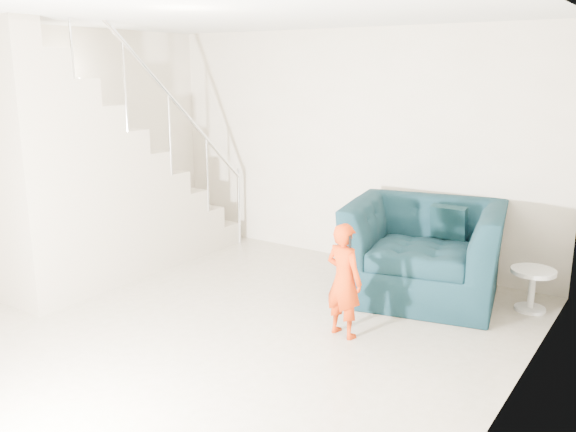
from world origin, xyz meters
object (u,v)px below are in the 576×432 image
(staircase, at_px, (89,193))
(armchair, at_px, (424,251))
(toddler, at_px, (344,280))
(side_table, at_px, (532,283))

(staircase, bearing_deg, armchair, 24.06)
(armchair, xyz_separation_m, staircase, (-3.25, -1.45, 0.47))
(armchair, height_order, toddler, toddler)
(armchair, relative_size, staircase, 0.41)
(armchair, relative_size, side_table, 3.59)
(toddler, relative_size, staircase, 0.28)
(side_table, xyz_separation_m, staircase, (-4.25, -1.68, 0.67))
(armchair, distance_m, side_table, 1.05)
(side_table, height_order, staircase, staircase)
(armchair, bearing_deg, staircase, -168.11)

